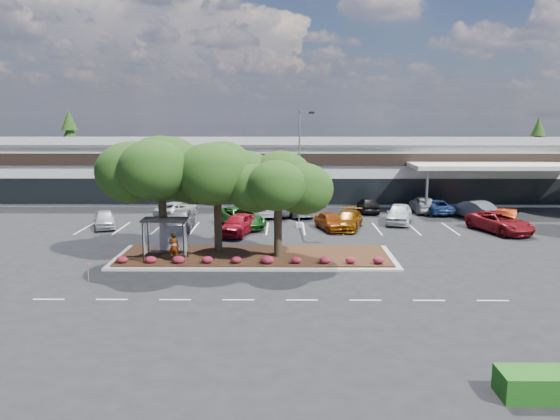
{
  "coord_description": "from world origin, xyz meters",
  "views": [
    {
      "loc": [
        -0.07,
        -30.25,
        9.2
      ],
      "look_at": [
        -0.4,
        7.45,
        2.6
      ],
      "focal_mm": 35.0,
      "sensor_mm": 36.0,
      "label": 1
    }
  ],
  "objects_px": {
    "car_0": "(105,219)",
    "light_pole": "(301,176)",
    "car_1": "(181,220)",
    "survey_stake": "(88,270)"
  },
  "relations": [
    {
      "from": "car_0",
      "to": "car_1",
      "type": "xyz_separation_m",
      "value": [
        6.44,
        -0.85,
        0.11
      ]
    },
    {
      "from": "light_pole",
      "to": "car_1",
      "type": "height_order",
      "value": "light_pole"
    },
    {
      "from": "car_1",
      "to": "survey_stake",
      "type": "bearing_deg",
      "value": -102.31
    },
    {
      "from": "light_pole",
      "to": "car_1",
      "type": "relative_size",
      "value": 1.99
    },
    {
      "from": "light_pole",
      "to": "survey_stake",
      "type": "distance_m",
      "value": 19.66
    },
    {
      "from": "survey_stake",
      "to": "car_0",
      "type": "xyz_separation_m",
      "value": [
        -3.9,
        14.74,
        0.03
      ]
    },
    {
      "from": "car_0",
      "to": "light_pole",
      "type": "bearing_deg",
      "value": -18.75
    },
    {
      "from": "light_pole",
      "to": "car_1",
      "type": "distance_m",
      "value": 10.34
    },
    {
      "from": "survey_stake",
      "to": "light_pole",
      "type": "bearing_deg",
      "value": 50.71
    },
    {
      "from": "survey_stake",
      "to": "car_0",
      "type": "bearing_deg",
      "value": 104.81
    }
  ]
}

